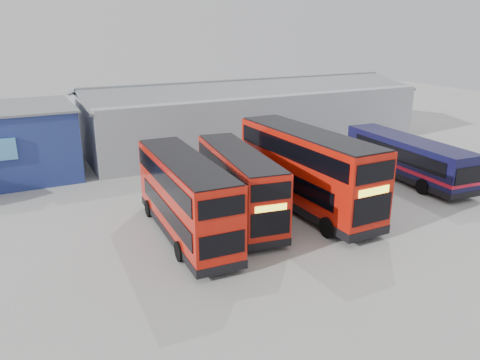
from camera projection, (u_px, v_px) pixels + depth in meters
ground_plane at (289, 237)px, 24.52m from camera, size 120.00×120.00×0.00m
maintenance_shed at (247, 114)px, 44.08m from camera, size 30.50×12.00×5.89m
double_decker_left at (185, 198)px, 23.96m from camera, size 2.88×10.08×4.22m
double_decker_centre at (239, 186)px, 26.22m from camera, size 3.56×9.63×3.98m
double_decker_right at (306, 171)px, 27.55m from camera, size 3.01×11.30×4.76m
single_decker_blue at (406, 159)px, 33.41m from camera, size 3.31×11.08×2.96m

